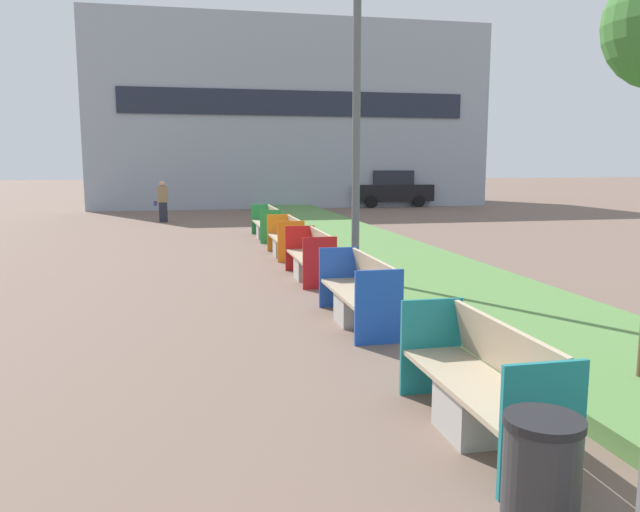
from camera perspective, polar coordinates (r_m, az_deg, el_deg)
The scene contains 11 objects.
planter_grass_strip at distance 11.15m, azimuth 12.47°, elevation -2.79°, with size 2.80×120.00×0.18m.
building_backdrop at distance 35.08m, azimuth -3.24°, elevation 12.41°, with size 20.06×8.29×9.27m.
bench_teal_frame at distance 5.41m, azimuth 14.43°, elevation -11.99°, with size 0.65×2.00×0.94m.
bench_blue_frame at distance 8.76m, azimuth 3.59°, elevation -3.81°, with size 0.65×2.14×0.94m.
bench_red_frame at distance 12.09m, azimuth -0.83°, elevation -0.39°, with size 0.65×2.05×0.94m.
bench_orange_frame at distance 15.08m, azimuth -3.10°, elevation 1.36°, with size 0.65×1.90×0.94m.
bench_green_frame at distance 18.72m, azimuth -4.84°, elevation 2.78°, with size 0.65×2.44×0.94m.
litter_bin at distance 3.90m, azimuth 19.49°, elevation -19.56°, with size 0.44×0.44×0.86m.
street_lamp_post at distance 11.38m, azimuth 3.43°, elevation 21.21°, with size 0.24×0.44×8.70m.
pedestrian_walking at distance 24.55m, azimuth -14.19°, elevation 4.87°, with size 0.53×0.24×1.57m.
parked_car_distant at distance 32.69m, azimuth 6.41°, elevation 6.13°, with size 4.28×2.00×1.86m.
Camera 1 is at (-1.37, 2.05, 2.24)m, focal length 35.00 mm.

